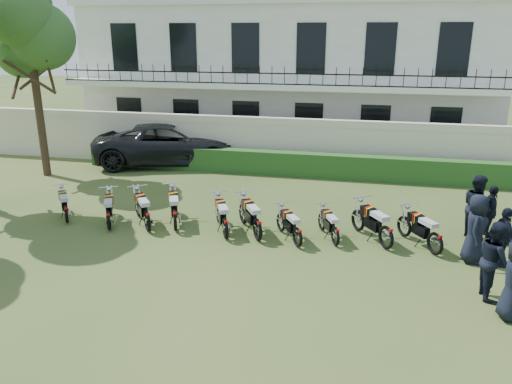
% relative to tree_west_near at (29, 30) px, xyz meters
% --- Properties ---
extents(ground, '(100.00, 100.00, 0.00)m').
position_rel_tree_west_near_xyz_m(ground, '(8.96, -5.00, -5.89)').
color(ground, '#2B431B').
rests_on(ground, ground).
extents(perimeter_wall, '(30.00, 0.35, 2.30)m').
position_rel_tree_west_near_xyz_m(perimeter_wall, '(8.96, 3.00, -4.72)').
color(perimeter_wall, beige).
rests_on(perimeter_wall, ground).
extents(hedge, '(18.00, 0.60, 1.00)m').
position_rel_tree_west_near_xyz_m(hedge, '(9.96, 2.20, -5.39)').
color(hedge, '#254619').
rests_on(hedge, ground).
extents(building, '(20.40, 9.60, 7.40)m').
position_rel_tree_west_near_xyz_m(building, '(8.96, 8.96, -2.18)').
color(building, white).
rests_on(building, ground).
extents(tree_west_near, '(3.40, 3.20, 7.90)m').
position_rel_tree_west_near_xyz_m(tree_west_near, '(0.00, 0.00, 0.00)').
color(tree_west_near, '#473323').
rests_on(tree_west_near, ground).
extents(motorcycle_0, '(1.17, 1.49, 0.99)m').
position_rel_tree_west_near_xyz_m(motorcycle_0, '(4.00, -4.87, -5.43)').
color(motorcycle_0, black).
rests_on(motorcycle_0, ground).
extents(motorcycle_1, '(0.95, 1.77, 1.04)m').
position_rel_tree_west_near_xyz_m(motorcycle_1, '(5.62, -5.14, -5.41)').
color(motorcycle_1, black).
rests_on(motorcycle_1, ground).
extents(motorcycle_2, '(1.29, 1.70, 1.11)m').
position_rel_tree_west_near_xyz_m(motorcycle_2, '(6.81, -4.98, -5.38)').
color(motorcycle_2, black).
rests_on(motorcycle_2, ground).
extents(motorcycle_3, '(0.99, 1.97, 1.14)m').
position_rel_tree_west_near_xyz_m(motorcycle_3, '(7.61, -4.73, -5.36)').
color(motorcycle_3, black).
rests_on(motorcycle_3, ground).
extents(motorcycle_4, '(0.98, 1.84, 1.08)m').
position_rel_tree_west_near_xyz_m(motorcycle_4, '(9.27, -5.00, -5.39)').
color(motorcycle_4, black).
rests_on(motorcycle_4, ground).
extents(motorcycle_5, '(1.16, 1.84, 1.14)m').
position_rel_tree_west_near_xyz_m(motorcycle_5, '(10.22, -4.94, -5.36)').
color(motorcycle_5, black).
rests_on(motorcycle_5, ground).
extents(motorcycle_6, '(1.03, 1.58, 0.99)m').
position_rel_tree_west_near_xyz_m(motorcycle_6, '(11.41, -5.13, -5.43)').
color(motorcycle_6, black).
rests_on(motorcycle_6, ground).
extents(motorcycle_7, '(0.83, 1.62, 0.95)m').
position_rel_tree_west_near_xyz_m(motorcycle_7, '(12.45, -4.80, -5.45)').
color(motorcycle_7, black).
rests_on(motorcycle_7, ground).
extents(motorcycle_8, '(1.25, 1.81, 1.15)m').
position_rel_tree_west_near_xyz_m(motorcycle_8, '(13.83, -4.73, -5.36)').
color(motorcycle_8, black).
rests_on(motorcycle_8, ground).
extents(motorcycle_9, '(1.17, 1.71, 1.08)m').
position_rel_tree_west_near_xyz_m(motorcycle_9, '(15.12, -4.82, -5.39)').
color(motorcycle_9, black).
rests_on(motorcycle_9, ground).
extents(suv, '(7.38, 5.01, 1.88)m').
position_rel_tree_west_near_xyz_m(suv, '(4.38, 3.00, -4.95)').
color(suv, black).
rests_on(suv, ground).
extents(officer_1, '(0.75, 0.93, 1.82)m').
position_rel_tree_west_near_xyz_m(officer_1, '(16.13, -6.85, -4.98)').
color(officer_1, black).
rests_on(officer_1, ground).
extents(officer_2, '(0.59, 1.00, 1.59)m').
position_rel_tree_west_near_xyz_m(officer_2, '(16.71, -5.12, -5.09)').
color(officer_2, black).
rests_on(officer_2, ground).
extents(officer_3, '(0.82, 1.04, 1.86)m').
position_rel_tree_west_near_xyz_m(officer_3, '(16.06, -5.00, -4.96)').
color(officer_3, black).
rests_on(officer_3, ground).
extents(officer_4, '(0.92, 1.07, 1.91)m').
position_rel_tree_west_near_xyz_m(officer_4, '(16.39, -3.23, -4.94)').
color(officer_4, black).
rests_on(officer_4, ground).
extents(officer_5, '(0.39, 0.93, 1.58)m').
position_rel_tree_west_near_xyz_m(officer_5, '(16.82, -3.12, -5.10)').
color(officer_5, black).
rests_on(officer_5, ground).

